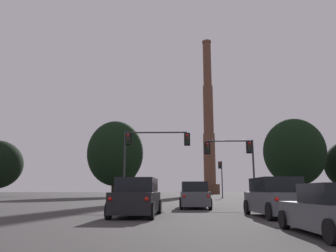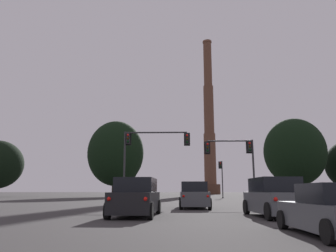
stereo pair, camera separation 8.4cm
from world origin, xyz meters
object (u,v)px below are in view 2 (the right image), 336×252
Objects in this scene: suv_left_lane_second at (136,198)px; hatchback_right_lane_third at (332,211)px; traffic_light_overhead_right at (237,155)px; smokestack at (209,131)px; suv_right_lane_second at (275,198)px; traffic_light_far_right at (221,174)px; traffic_light_overhead_left at (146,148)px; suv_center_lane_front at (194,195)px.

hatchback_right_lane_third is (6.39, -6.99, -0.23)m from suv_left_lane_second.
traffic_light_overhead_right is at bearing 64.25° from suv_left_lane_second.
smokestack is (13.48, 101.29, 21.75)m from suv_left_lane_second.
suv_right_lane_second is 0.79× the size of traffic_light_far_right.
traffic_light_far_right reaches higher than hatchback_right_lane_third.
smokestack reaches higher than traffic_light_far_right.
traffic_light_far_right is at bearing 83.75° from suv_right_lane_second.
traffic_light_overhead_left is at bearing -111.34° from traffic_light_far_right.
traffic_light_overhead_right is 88.59m from smokestack.
suv_right_lane_second is at bearing -0.59° from suv_left_lane_second.
suv_left_lane_second is 42.38m from traffic_light_far_right.
traffic_light_overhead_left is (-10.55, -27.00, 1.07)m from traffic_light_far_right.
suv_left_lane_second is 1.01× the size of suv_center_lane_front.
hatchback_right_lane_third is at bearing -77.95° from suv_center_lane_front.
suv_left_lane_second and suv_right_lane_second have the same top height.
traffic_light_far_right is 0.93× the size of traffic_light_overhead_left.
suv_left_lane_second is 17.05m from traffic_light_overhead_right.
hatchback_right_lane_third is 22.84m from traffic_light_overhead_left.
suv_center_lane_front is at bearing -96.26° from smokestack.
suv_center_lane_front is at bearing -57.77° from traffic_light_overhead_left.
suv_center_lane_front is (3.19, 7.57, 0.00)m from suv_left_lane_second.
traffic_light_overhead_left reaches higher than traffic_light_far_right.
traffic_light_overhead_left reaches higher than suv_center_lane_front.
traffic_light_far_right is at bearing -93.70° from smokestack.
suv_right_lane_second is 6.72m from hatchback_right_lane_third.
suv_left_lane_second reaches higher than hatchback_right_lane_third.
hatchback_right_lane_third is 22.14m from traffic_light_overhead_right.
suv_center_lane_front is at bearing 101.29° from hatchback_right_lane_third.
suv_left_lane_second is at bearing -97.58° from smokestack.
traffic_light_overhead_right is 0.10× the size of smokestack.
suv_right_lane_second is at bearing -93.80° from smokestack.
suv_left_lane_second is 9.47m from hatchback_right_lane_third.
traffic_light_far_right is (9.59, 41.15, 3.24)m from suv_left_lane_second.
smokestack is at bearing 86.17° from traffic_light_overhead_right.
suv_center_lane_front is at bearing -100.79° from traffic_light_far_right.
suv_right_lane_second is 8.61m from suv_center_lane_front.
suv_right_lane_second is 41.65m from traffic_light_far_right.
traffic_light_far_right is at bearing 68.66° from traffic_light_overhead_left.
suv_left_lane_second is at bearing -113.18° from suv_center_lane_front.
suv_center_lane_front is 0.08× the size of smokestack.
suv_right_lane_second is 1.20× the size of hatchback_right_lane_third.
traffic_light_far_right is 29.00m from traffic_light_overhead_left.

